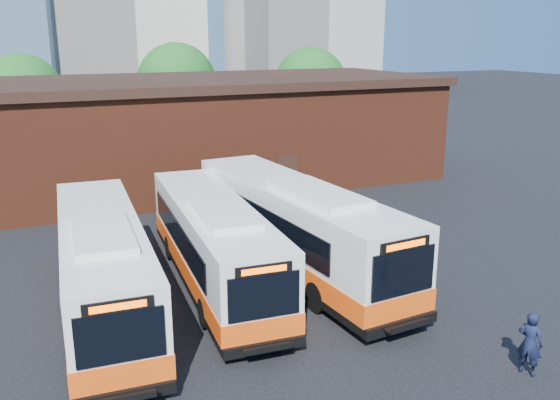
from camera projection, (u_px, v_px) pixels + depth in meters
name	position (u px, v px, depth m)	size (l,w,h in m)	color
ground	(379.00, 304.00, 20.17)	(220.00, 220.00, 0.00)	black
bus_west	(103.00, 269.00, 19.31)	(3.27, 12.25, 3.30)	white
bus_midwest	(214.00, 246.00, 21.49)	(3.29, 12.07, 3.25)	white
bus_mideast	(296.00, 230.00, 22.77)	(3.72, 13.28, 3.57)	white
transit_worker	(530.00, 343.00, 15.83)	(0.66, 0.43, 1.81)	black
depot_building	(204.00, 129.00, 36.90)	(28.60, 12.60, 6.40)	#602817
tree_west	(23.00, 96.00, 43.16)	(6.00, 6.00, 7.65)	#382314
tree_mid	(177.00, 82.00, 49.52)	(6.56, 6.56, 8.36)	#382314
tree_east	(310.00, 84.00, 51.27)	(6.24, 6.24, 7.96)	#382314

